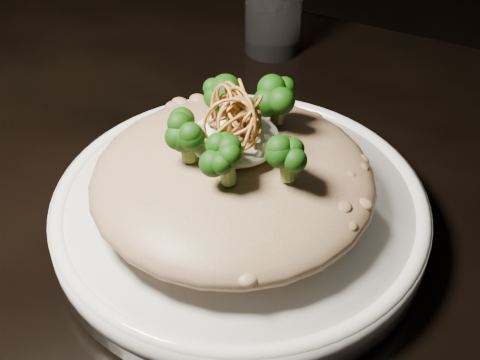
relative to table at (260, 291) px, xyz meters
name	(u,v)px	position (x,y,z in m)	size (l,w,h in m)	color
table	(260,291)	(0.00, 0.00, 0.00)	(1.10, 0.80, 0.75)	black
plate	(240,214)	(-0.02, -0.01, 0.10)	(0.32, 0.32, 0.03)	white
risotto	(233,179)	(-0.02, -0.01, 0.14)	(0.23, 0.23, 0.05)	brown
broccoli	(242,121)	(-0.02, 0.00, 0.20)	(0.16, 0.16, 0.06)	black
cheese	(235,138)	(-0.02, 0.00, 0.18)	(0.07, 0.07, 0.02)	silver
shallots	(235,107)	(-0.02, -0.01, 0.21)	(0.07, 0.07, 0.04)	brown
drinking_glass	(273,5)	(-0.12, 0.29, 0.14)	(0.07, 0.07, 0.12)	silver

